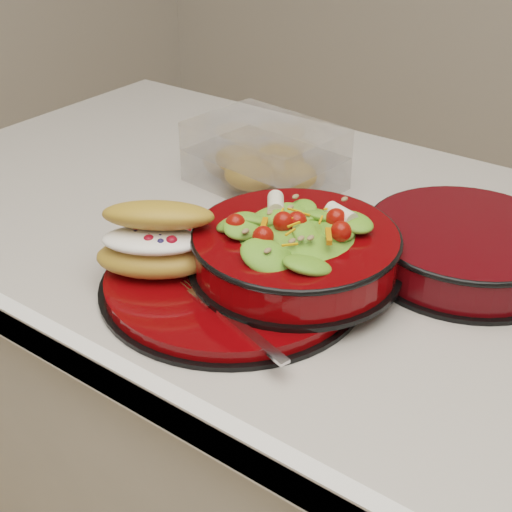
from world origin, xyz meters
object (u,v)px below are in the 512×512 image
Objects in this scene: salad_bowl at (296,241)px; island_counter at (276,449)px; extra_bowl at (465,245)px; dinner_plate at (233,280)px; croissant at (156,240)px; fork at (234,320)px; pastry_box at (265,158)px.

island_counter is at bearing 130.29° from salad_bowl.
salad_bowl is at bearing -133.10° from extra_bowl.
dinner_plate is at bearing -134.20° from extra_bowl.
croissant is (-0.08, -0.05, 0.05)m from dinner_plate.
fork is 0.64× the size of extra_bowl.
croissant is at bearing 94.66° from fork.
dinner_plate is (0.05, -0.17, 0.46)m from island_counter.
dinner_plate is 0.09m from salad_bowl.
island_counter is 0.50m from pastry_box.
extra_bowl is (0.20, 0.21, 0.02)m from dinner_plate.
fork is at bearing -51.49° from dinner_plate.
croissant is 0.61× the size of extra_bowl.
pastry_box is (-0.09, 0.08, 0.49)m from island_counter.
salad_bowl is 1.56× the size of fork.
salad_bowl reaches higher than extra_bowl.
salad_bowl is 1.11× the size of pastry_box.
extra_bowl reaches higher than fork.
extra_bowl is at bearing 46.90° from salad_bowl.
island_counter is 4.86× the size of salad_bowl.
dinner_plate is at bearing -0.77° from croissant.
pastry_box reaches higher than extra_bowl.
dinner_plate is 0.29m from extra_bowl.
dinner_plate is 0.10m from fork.
fork is 0.32m from extra_bowl.
salad_bowl is at bearing -40.19° from pastry_box.
croissant reaches higher than pastry_box.
croissant reaches higher than dinner_plate.
croissant is 0.95× the size of fork.
dinner_plate is 1.25× the size of salad_bowl.
dinner_plate is 1.39× the size of pastry_box.
croissant is (-0.03, -0.22, 0.51)m from island_counter.
croissant is 0.38m from extra_bowl.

